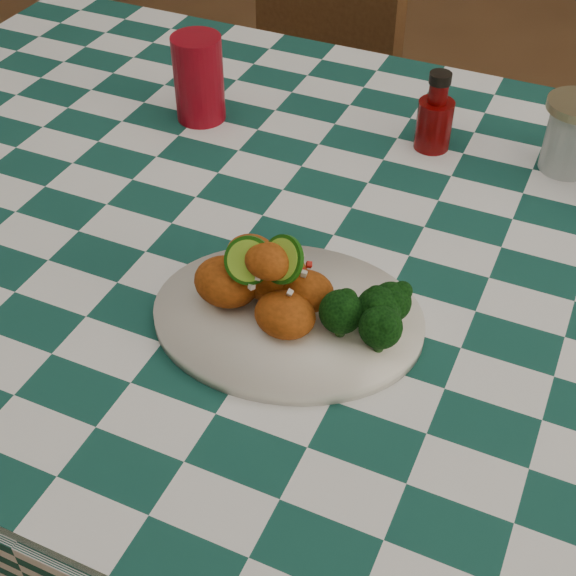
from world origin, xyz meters
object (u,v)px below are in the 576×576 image
at_px(red_tumbler, 199,79).
at_px(wooden_chair_left, 274,138).
at_px(mason_jar, 572,136).
at_px(ketchup_bottle, 436,111).
at_px(dining_table, 324,424).
at_px(plate, 288,318).
at_px(fried_chicken_pile, 272,277).

height_order(red_tumbler, wooden_chair_left, red_tumbler).
height_order(red_tumbler, mason_jar, red_tumbler).
distance_m(ketchup_bottle, mason_jar, 0.19).
xyz_separation_m(dining_table, ketchup_bottle, (0.05, 0.26, 0.45)).
height_order(plate, ketchup_bottle, ketchup_bottle).
distance_m(dining_table, mason_jar, 0.58).
height_order(ketchup_bottle, wooden_chair_left, ketchup_bottle).
relative_size(ketchup_bottle, mason_jar, 1.12).
xyz_separation_m(dining_table, mason_jar, (0.24, 0.28, 0.45)).
xyz_separation_m(red_tumbler, ketchup_bottle, (0.35, 0.07, -0.01)).
bearing_deg(ketchup_bottle, red_tumbler, -169.52).
xyz_separation_m(ketchup_bottle, mason_jar, (0.19, 0.02, -0.01)).
bearing_deg(red_tumbler, wooden_chair_left, 102.75).
bearing_deg(plate, mason_jar, 63.15).
bearing_deg(dining_table, ketchup_bottle, 78.31).
distance_m(dining_table, wooden_chair_left, 0.81).
bearing_deg(fried_chicken_pile, wooden_chair_left, 115.20).
relative_size(dining_table, red_tumbler, 12.44).
relative_size(dining_table, wooden_chair_left, 1.89).
distance_m(red_tumbler, wooden_chair_left, 0.66).
bearing_deg(mason_jar, dining_table, -130.89).
height_order(dining_table, mason_jar, mason_jar).
relative_size(mason_jar, wooden_chair_left, 0.12).
bearing_deg(ketchup_bottle, wooden_chair_left, 136.93).
height_order(red_tumbler, ketchup_bottle, red_tumbler).
distance_m(red_tumbler, ketchup_bottle, 0.36).
xyz_separation_m(fried_chicken_pile, ketchup_bottle, (0.06, 0.43, -0.00)).
relative_size(plate, mason_jar, 2.90).
bearing_deg(fried_chicken_pile, ketchup_bottle, 82.19).
bearing_deg(ketchup_bottle, mason_jar, 7.18).
bearing_deg(plate, wooden_chair_left, 116.23).
height_order(fried_chicken_pile, mason_jar, fried_chicken_pile).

